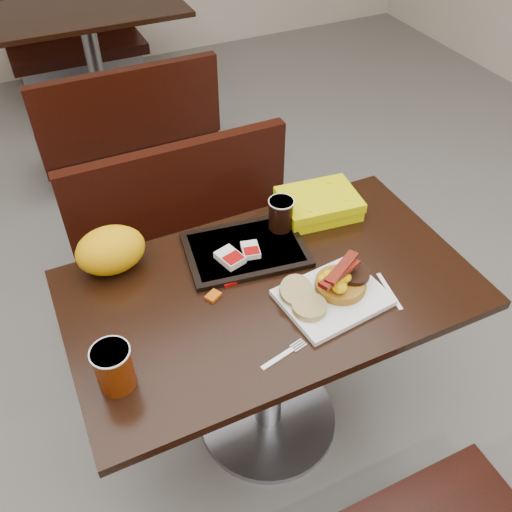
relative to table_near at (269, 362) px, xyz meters
name	(u,v)px	position (x,y,z in m)	size (l,w,h in m)	color
floor	(268,419)	(0.00, 0.00, -0.38)	(6.00, 7.00, 0.01)	gray
table_near	(269,362)	(0.00, 0.00, 0.00)	(1.20, 0.70, 0.75)	black
bench_near_n	(198,242)	(0.00, 0.70, -0.02)	(1.00, 0.46, 0.72)	black
table_far	(96,67)	(0.00, 2.60, 0.00)	(1.20, 0.70, 0.75)	black
bench_far_s	(124,117)	(0.00, 1.90, -0.02)	(1.00, 0.46, 0.72)	black
bench_far_n	(74,33)	(0.00, 3.30, -0.02)	(1.00, 0.46, 0.72)	black
platter	(333,297)	(0.14, -0.12, 0.38)	(0.29, 0.23, 0.02)	white
pancake_stack	(340,284)	(0.17, -0.10, 0.41)	(0.15, 0.15, 0.03)	#A1641A
sausage_patty	(354,273)	(0.21, -0.10, 0.43)	(0.10, 0.10, 0.01)	black
scrambled_eggs	(336,280)	(0.14, -0.12, 0.45)	(0.10, 0.08, 0.05)	#FFE805
bacon_strips	(340,272)	(0.15, -0.13, 0.48)	(0.17, 0.07, 0.01)	#420504
muffin_bottom	(309,307)	(0.05, -0.14, 0.40)	(0.10, 0.10, 0.02)	tan
muffin_top	(296,291)	(0.04, -0.08, 0.41)	(0.09, 0.09, 0.02)	tan
coffee_cup_near	(114,368)	(-0.50, -0.14, 0.44)	(0.09, 0.09, 0.13)	#902F05
fork	(278,359)	(-0.10, -0.25, 0.38)	(0.14, 0.03, 0.00)	white
knife	(389,291)	(0.30, -0.17, 0.38)	(0.15, 0.01, 0.00)	white
condiment_syrup	(213,296)	(-0.17, 0.03, 0.38)	(0.04, 0.03, 0.01)	#B84A07
condiment_ketchup	(230,281)	(-0.11, 0.06, 0.38)	(0.04, 0.03, 0.01)	#8C0504
tray	(246,249)	(-0.01, 0.17, 0.38)	(0.37, 0.26, 0.02)	black
hashbrown_sleeve_left	(230,258)	(-0.07, 0.14, 0.40)	(0.06, 0.08, 0.02)	silver
hashbrown_sleeve_right	(251,250)	(0.00, 0.14, 0.40)	(0.05, 0.07, 0.02)	silver
coffee_cup_far	(281,214)	(0.14, 0.21, 0.45)	(0.08, 0.08, 0.11)	black
clamshell	(319,204)	(0.30, 0.25, 0.41)	(0.26, 0.19, 0.07)	#CCC803
paper_bag	(111,250)	(-0.40, 0.27, 0.45)	(0.21, 0.15, 0.14)	#F4B608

